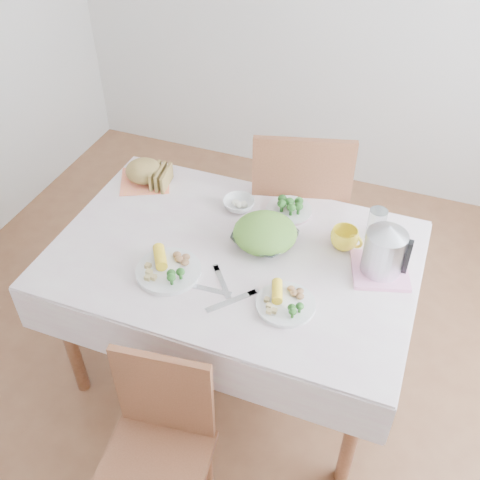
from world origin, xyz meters
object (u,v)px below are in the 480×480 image
(salad_bowl, at_px, (265,239))
(electric_kettle, at_px, (384,250))
(chair_near, at_px, (152,461))
(dinner_plate_left, at_px, (169,271))
(chair_far, at_px, (297,216))
(yellow_mug, at_px, (344,239))
(dinner_plate_right, at_px, (286,304))
(dining_table, at_px, (234,314))

(salad_bowl, xyz_separation_m, electric_kettle, (0.49, 0.01, 0.09))
(chair_near, bearing_deg, electric_kettle, 50.15)
(dinner_plate_left, bearing_deg, chair_near, -71.34)
(chair_far, distance_m, electric_kettle, 0.88)
(yellow_mug, bearing_deg, salad_bowl, -161.77)
(yellow_mug, bearing_deg, dinner_plate_left, -146.86)
(dinner_plate_left, bearing_deg, yellow_mug, 33.14)
(chair_far, distance_m, dinner_plate_left, 0.99)
(dinner_plate_right, xyz_separation_m, yellow_mug, (0.13, 0.41, 0.03))
(salad_bowl, relative_size, dinner_plate_right, 1.11)
(dining_table, height_order, dinner_plate_right, dinner_plate_right)
(chair_near, height_order, yellow_mug, chair_near)
(dining_table, relative_size, electric_kettle, 6.22)
(chair_near, height_order, dinner_plate_left, chair_near)
(chair_near, distance_m, chair_far, 1.50)
(dinner_plate_right, relative_size, yellow_mug, 1.95)
(chair_near, relative_size, chair_far, 0.79)
(electric_kettle, bearing_deg, yellow_mug, 169.14)
(chair_far, height_order, salad_bowl, chair_far)
(chair_far, bearing_deg, dining_table, 67.05)
(chair_near, relative_size, yellow_mug, 7.19)
(salad_bowl, distance_m, yellow_mug, 0.33)
(chair_near, xyz_separation_m, chair_far, (0.09, 1.50, 0.00))
(dining_table, distance_m, chair_near, 0.82)
(chair_near, bearing_deg, salad_bowl, 76.57)
(dinner_plate_right, relative_size, electric_kettle, 1.01)
(dinner_plate_right, distance_m, yellow_mug, 0.43)
(dining_table, relative_size, chair_near, 1.67)
(chair_near, xyz_separation_m, salad_bowl, (0.10, 0.90, 0.33))
(dinner_plate_left, bearing_deg, dinner_plate_right, -0.41)
(electric_kettle, bearing_deg, salad_bowl, -160.57)
(dining_table, bearing_deg, salad_bowl, 41.45)
(dining_table, bearing_deg, chair_far, 82.21)
(dining_table, bearing_deg, dinner_plate_right, -35.93)
(salad_bowl, xyz_separation_m, yellow_mug, (0.31, 0.10, 0.01))
(dining_table, xyz_separation_m, chair_far, (0.09, 0.69, 0.09))
(chair_near, distance_m, dinner_plate_left, 0.71)
(yellow_mug, bearing_deg, dinner_plate_right, -107.42)
(chair_far, xyz_separation_m, dinner_plate_left, (-0.29, -0.90, 0.31))
(dining_table, height_order, salad_bowl, salad_bowl)
(salad_bowl, height_order, yellow_mug, yellow_mug)
(salad_bowl, distance_m, dinner_plate_right, 0.36)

